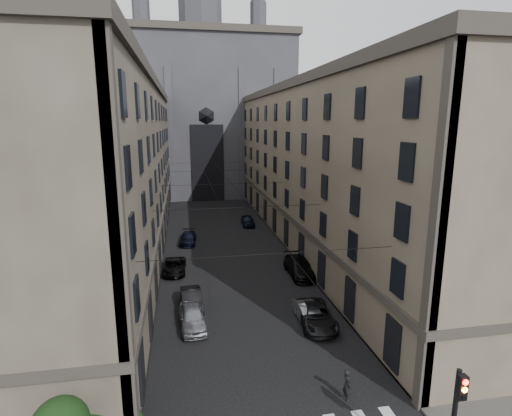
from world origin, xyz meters
TOP-DOWN VIEW (x-y plane):
  - sidewalk_left at (-10.50, 36.00)m, footprint 7.00×80.00m
  - sidewalk_right at (10.50, 36.00)m, footprint 7.00×80.00m
  - building_left at (-13.44, 36.00)m, footprint 13.60×60.60m
  - building_right at (13.44, 36.00)m, footprint 13.60×60.60m
  - gothic_tower at (0.00, 74.96)m, footprint 35.00×23.00m
  - traffic_light_right at (5.60, 1.92)m, footprint 0.34×0.50m
  - tram_wires at (0.00, 35.63)m, footprint 14.00×60.00m
  - car_left_near at (-4.20, 16.70)m, footprint 2.15×4.66m
  - car_left_midnear at (-4.20, 19.70)m, footprint 1.84×4.51m
  - car_left_midfar at (-5.66, 27.74)m, footprint 2.28×4.67m
  - car_left_far at (-4.20, 37.24)m, footprint 2.22×4.69m
  - car_right_near at (4.20, 15.98)m, footprint 1.53×4.02m
  - car_right_midnear at (4.61, 15.42)m, footprint 2.83×5.36m
  - car_right_midfar at (6.20, 24.88)m, footprint 2.29×5.59m
  - car_right_far at (4.31, 44.42)m, footprint 1.87×4.30m
  - pedestrian at (3.62, 7.53)m, footprint 0.42×0.63m

SIDE VIEW (x-z plane):
  - sidewalk_left at x=-10.50m, z-range 0.00..0.15m
  - sidewalk_right at x=10.50m, z-range 0.00..0.15m
  - car_left_midfar at x=-5.66m, z-range 0.00..1.28m
  - car_right_near at x=4.20m, z-range 0.00..1.31m
  - car_left_far at x=-4.20m, z-range 0.00..1.32m
  - car_right_midnear at x=4.61m, z-range 0.00..1.44m
  - car_right_far at x=4.31m, z-range 0.00..1.44m
  - car_left_midnear at x=-4.20m, z-range 0.00..1.46m
  - car_left_near at x=-4.20m, z-range 0.00..1.55m
  - car_right_midfar at x=6.20m, z-range 0.00..1.62m
  - pedestrian at x=3.62m, z-range 0.00..1.71m
  - traffic_light_right at x=5.60m, z-range 0.69..5.89m
  - tram_wires at x=0.00m, z-range 7.03..7.46m
  - building_left at x=-13.44m, z-range -0.08..18.77m
  - building_right at x=13.44m, z-range -0.08..18.77m
  - gothic_tower at x=0.00m, z-range -11.20..46.80m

